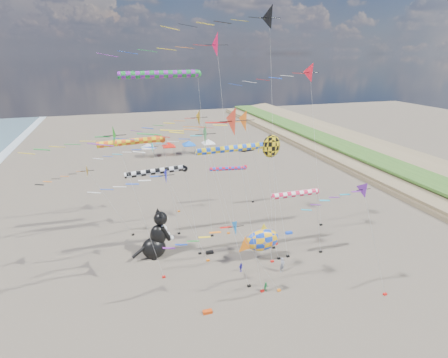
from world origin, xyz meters
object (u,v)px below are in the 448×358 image
child_blue (241,267)px  fish_inflatable (262,240)px  child_green (266,287)px  parked_car (247,149)px  cat_inflatable (156,234)px  person_adult (282,265)px

child_blue → fish_inflatable: bearing=2.4°
child_green → parked_car: size_ratio=0.32×
cat_inflatable → fish_inflatable: (11.94, -4.58, -0.40)m
cat_inflatable → person_adult: 15.45m
parked_car → person_adult: bearing=154.3°
cat_inflatable → parked_car: 51.29m
fish_inflatable → person_adult: fish_inflatable is taller
person_adult → child_blue: (-4.50, 1.40, -0.34)m
cat_inflatable → parked_car: (28.16, 42.80, -2.41)m
child_green → child_blue: bearing=106.7°
child_green → parked_car: bearing=70.9°
cat_inflatable → person_adult: (13.24, -7.67, -2.13)m
cat_inflatable → fish_inflatable: size_ratio=1.06×
child_green → person_adult: bearing=40.6°
fish_inflatable → cat_inflatable: bearing=159.0°
child_blue → parked_car: 52.78m
person_adult → fish_inflatable: bearing=88.4°
fish_inflatable → parked_car: 50.13m
person_adult → child_blue: bearing=138.3°
cat_inflatable → child_blue: (8.74, -6.27, -2.48)m
fish_inflatable → person_adult: bearing=-67.2°
fish_inflatable → child_blue: size_ratio=5.22×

